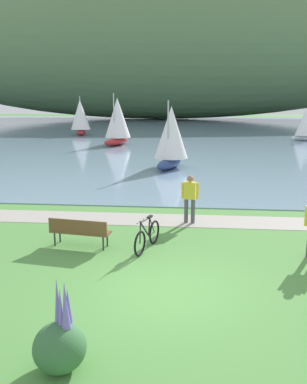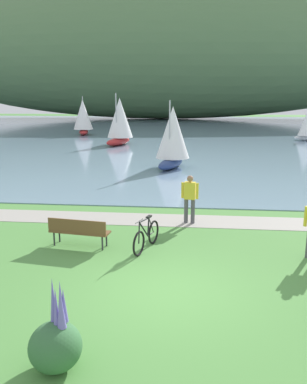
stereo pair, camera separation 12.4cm
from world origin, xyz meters
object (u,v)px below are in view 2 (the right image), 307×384
(park_bench_near_camera, at_px, (79,230))
(sailboat_mid_bay, at_px, (173,137))
(bicycle_leaning_near_bench, at_px, (146,236))
(person_at_shoreline, at_px, (190,196))
(sailboat_toward_hillside, at_px, (120,121))
(sailboat_far_off, at_px, (83,117))

(park_bench_near_camera, xyz_separation_m, sailboat_mid_bay, (2.00, 13.75, 1.46))
(bicycle_leaning_near_bench, xyz_separation_m, person_at_shoreline, (1.21, 2.62, 0.58))
(sailboat_toward_hillside, bearing_deg, park_bench_near_camera, -82.16)
(person_at_shoreline, xyz_separation_m, sailboat_mid_bay, (-1.22, 11.14, 1.01))
(person_at_shoreline, height_order, sailboat_mid_bay, sailboat_mid_bay)
(sailboat_toward_hillside, xyz_separation_m, sailboat_far_off, (-6.17, 9.64, -0.10))
(bicycle_leaning_near_bench, relative_size, person_at_shoreline, 1.00)
(park_bench_near_camera, relative_size, sailboat_far_off, 0.41)
(sailboat_toward_hillside, distance_m, sailboat_far_off, 11.45)
(park_bench_near_camera, xyz_separation_m, person_at_shoreline, (3.21, 2.61, 0.46))
(sailboat_mid_bay, relative_size, sailboat_toward_hillside, 0.88)
(park_bench_near_camera, relative_size, sailboat_mid_bay, 0.45)
(bicycle_leaning_near_bench, distance_m, sailboat_mid_bay, 13.84)
(person_at_shoreline, bearing_deg, sailboat_mid_bay, 96.23)
(bicycle_leaning_near_bench, relative_size, sailboat_far_off, 0.38)
(park_bench_near_camera, xyz_separation_m, sailboat_toward_hillside, (-3.54, 25.69, 1.73))
(sailboat_toward_hillside, relative_size, sailboat_far_off, 1.05)
(person_at_shoreline, xyz_separation_m, sailboat_far_off, (-12.92, 32.72, 1.17))
(sailboat_mid_bay, bearing_deg, sailboat_toward_hillside, 114.87)
(park_bench_near_camera, distance_m, bicycle_leaning_near_bench, 2.01)
(park_bench_near_camera, height_order, person_at_shoreline, person_at_shoreline)
(person_at_shoreline, distance_m, sailboat_toward_hillside, 24.08)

